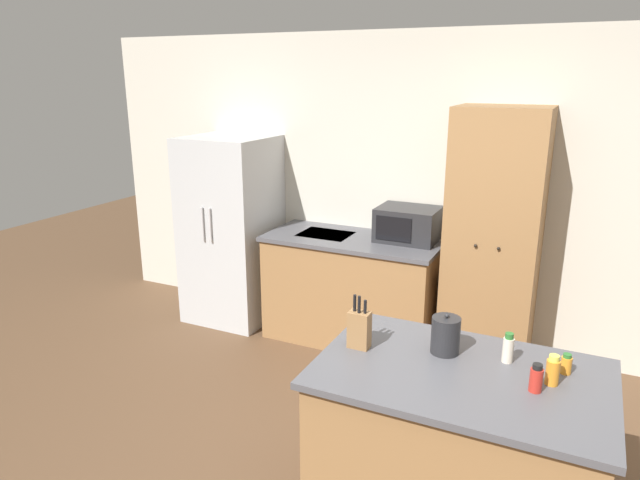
# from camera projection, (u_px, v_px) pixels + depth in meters

# --- Properties ---
(wall_back) EXTENTS (7.20, 0.06, 2.60)m
(wall_back) POSITION_uv_depth(u_px,v_px,m) (474.00, 196.00, 4.64)
(wall_back) COLOR beige
(wall_back) RESTS_ON ground_plane
(refrigerator) EXTENTS (0.76, 0.74, 1.72)m
(refrigerator) POSITION_uv_depth(u_px,v_px,m) (232.00, 230.00, 5.30)
(refrigerator) COLOR #B7BABC
(refrigerator) RESTS_ON ground_plane
(back_counter) EXTENTS (1.49, 0.70, 0.93)m
(back_counter) POSITION_uv_depth(u_px,v_px,m) (352.00, 289.00, 4.93)
(back_counter) COLOR olive
(back_counter) RESTS_ON ground_plane
(pantry_cabinet) EXTENTS (0.67, 0.58, 2.03)m
(pantry_cabinet) POSITION_uv_depth(u_px,v_px,m) (493.00, 242.00, 4.36)
(pantry_cabinet) COLOR olive
(pantry_cabinet) RESTS_ON ground_plane
(kitchen_island) EXTENTS (1.37, 0.89, 0.90)m
(kitchen_island) POSITION_uv_depth(u_px,v_px,m) (455.00, 451.00, 2.84)
(kitchen_island) COLOR olive
(kitchen_island) RESTS_ON ground_plane
(microwave) EXTENTS (0.49, 0.40, 0.28)m
(microwave) POSITION_uv_depth(u_px,v_px,m) (408.00, 224.00, 4.68)
(microwave) COLOR #232326
(microwave) RESTS_ON back_counter
(knife_block) EXTENTS (0.11, 0.07, 0.29)m
(knife_block) POSITION_uv_depth(u_px,v_px,m) (359.00, 329.00, 2.92)
(knife_block) COLOR olive
(knife_block) RESTS_ON kitchen_island
(spice_bottle_tall_dark) EXTENTS (0.05, 0.05, 0.15)m
(spice_bottle_tall_dark) POSITION_uv_depth(u_px,v_px,m) (508.00, 349.00, 2.78)
(spice_bottle_tall_dark) COLOR beige
(spice_bottle_tall_dark) RESTS_ON kitchen_island
(spice_bottle_short_red) EXTENTS (0.06, 0.06, 0.13)m
(spice_bottle_short_red) POSITION_uv_depth(u_px,v_px,m) (536.00, 379.00, 2.53)
(spice_bottle_short_red) COLOR #B2281E
(spice_bottle_short_red) RESTS_ON kitchen_island
(spice_bottle_amber_oil) EXTENTS (0.05, 0.05, 0.10)m
(spice_bottle_amber_oil) POSITION_uv_depth(u_px,v_px,m) (566.00, 364.00, 2.68)
(spice_bottle_amber_oil) COLOR orange
(spice_bottle_amber_oil) RESTS_ON kitchen_island
(spice_bottle_green_herb) EXTENTS (0.06, 0.06, 0.14)m
(spice_bottle_green_herb) POSITION_uv_depth(u_px,v_px,m) (553.00, 371.00, 2.58)
(spice_bottle_green_herb) COLOR orange
(spice_bottle_green_herb) RESTS_ON kitchen_island
(kettle) EXTENTS (0.14, 0.14, 0.21)m
(kettle) POSITION_uv_depth(u_px,v_px,m) (446.00, 335.00, 2.87)
(kettle) COLOR #232326
(kettle) RESTS_ON kitchen_island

